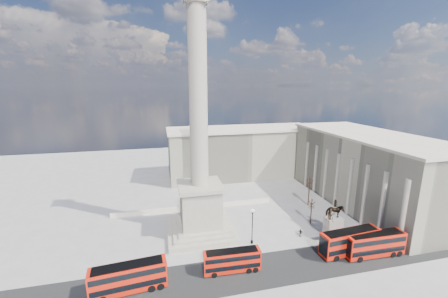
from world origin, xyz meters
TOP-DOWN VIEW (x-y plane):
  - ground at (0.00, 0.00)m, footprint 180.00×180.00m
  - asphalt_road at (5.00, -10.00)m, footprint 120.00×9.00m
  - nelsons_column at (0.00, 5.00)m, footprint 14.00×14.00m
  - balustrade_wall at (0.00, 16.00)m, footprint 40.00×0.60m
  - building_east at (45.00, 10.00)m, footprint 19.00×46.00m
  - building_northeast at (20.00, 40.00)m, footprint 51.00×17.00m
  - red_bus_a at (-13.06, -10.03)m, footprint 11.39×3.64m
  - red_bus_b at (3.22, -9.13)m, footprint 9.66×2.62m
  - red_bus_c at (29.65, -10.86)m, footprint 11.34×2.84m
  - red_bus_d at (25.74, -9.22)m, footprint 11.80×3.58m
  - victorian_lamp at (9.20, -1.84)m, footprint 0.63×0.63m
  - equestrian_statue at (26.01, -3.61)m, footprint 4.05×3.04m
  - bare_tree_near at (24.66, -4.27)m, footprint 1.61×1.61m
  - bare_tree_mid at (24.81, 2.83)m, footprint 1.64×1.64m
  - bare_tree_far at (29.32, 11.70)m, footprint 1.97×1.97m
  - pedestrian_walking at (24.97, -3.54)m, footprint 0.57×0.39m
  - pedestrian_standing at (29.10, -6.50)m, footprint 1.08×0.98m
  - pedestrian_crossing at (19.77, -1.88)m, footprint 0.97×1.09m

SIDE VIEW (x-z plane):
  - ground at x=0.00m, z-range 0.00..0.00m
  - asphalt_road at x=5.00m, z-range 0.00..0.01m
  - balustrade_wall at x=0.00m, z-range 0.00..1.10m
  - pedestrian_walking at x=24.97m, z-range 0.00..1.51m
  - pedestrian_crossing at x=19.77m, z-range 0.00..1.78m
  - pedestrian_standing at x=29.10m, z-range 0.00..1.81m
  - red_bus_b at x=3.22m, z-range 0.09..3.98m
  - red_bus_a at x=-13.06m, z-range 0.11..4.65m
  - red_bus_c at x=29.65m, z-range 0.11..4.69m
  - red_bus_d at x=25.74m, z-range 0.12..4.83m
  - equestrian_statue at x=26.01m, z-range -1.28..7.14m
  - victorian_lamp at x=9.20m, z-range 0.65..7.98m
  - bare_tree_mid at x=24.81m, z-range 1.79..7.99m
  - bare_tree_near at x=24.66m, z-range 2.03..9.08m
  - bare_tree_far at x=29.32m, z-range 2.31..10.35m
  - building_northeast at x=20.00m, z-range 0.02..16.62m
  - building_east at x=45.00m, z-range 0.02..18.62m
  - nelsons_column at x=0.00m, z-range -12.01..37.84m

